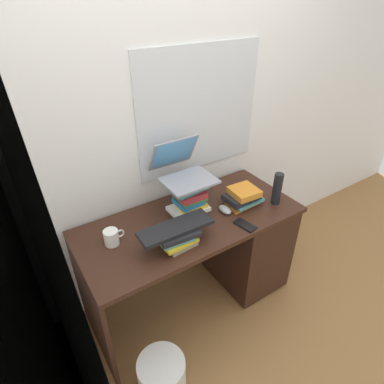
{
  "coord_description": "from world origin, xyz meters",
  "views": [
    {
      "loc": [
        -0.87,
        -1.34,
        1.97
      ],
      "look_at": [
        0.02,
        0.03,
        0.92
      ],
      "focal_mm": 30.22,
      "sensor_mm": 36.0,
      "label": 1
    }
  ],
  "objects_px": {
    "desk": "(234,241)",
    "mug": "(112,237)",
    "cell_phone": "(245,225)",
    "book_stack_tall": "(189,197)",
    "keyboard": "(176,228)",
    "wastebasket": "(162,379)",
    "book_stack_side": "(243,197)",
    "laptop": "(182,169)",
    "computer_mouse": "(225,210)",
    "book_stack_keyboard_riser": "(177,237)",
    "water_bottle": "(277,189)"
  },
  "relations": [
    {
      "from": "mug",
      "to": "desk",
      "type": "bearing_deg",
      "value": -5.3
    },
    {
      "from": "computer_mouse",
      "to": "cell_phone",
      "type": "relative_size",
      "value": 0.76
    },
    {
      "from": "book_stack_keyboard_riser",
      "to": "cell_phone",
      "type": "bearing_deg",
      "value": -10.69
    },
    {
      "from": "book_stack_keyboard_riser",
      "to": "laptop",
      "type": "height_order",
      "value": "laptop"
    },
    {
      "from": "water_bottle",
      "to": "wastebasket",
      "type": "height_order",
      "value": "water_bottle"
    },
    {
      "from": "cell_phone",
      "to": "wastebasket",
      "type": "bearing_deg",
      "value": -173.29
    },
    {
      "from": "book_stack_keyboard_riser",
      "to": "wastebasket",
      "type": "bearing_deg",
      "value": -133.73
    },
    {
      "from": "keyboard",
      "to": "computer_mouse",
      "type": "bearing_deg",
      "value": 13.16
    },
    {
      "from": "water_bottle",
      "to": "computer_mouse",
      "type": "bearing_deg",
      "value": 163.62
    },
    {
      "from": "desk",
      "to": "book_stack_side",
      "type": "bearing_deg",
      "value": -51.15
    },
    {
      "from": "book_stack_side",
      "to": "laptop",
      "type": "xyz_separation_m",
      "value": [
        -0.34,
        0.19,
        0.22
      ]
    },
    {
      "from": "computer_mouse",
      "to": "water_bottle",
      "type": "relative_size",
      "value": 0.47
    },
    {
      "from": "desk",
      "to": "wastebasket",
      "type": "height_order",
      "value": "desk"
    },
    {
      "from": "desk",
      "to": "book_stack_side",
      "type": "height_order",
      "value": "book_stack_side"
    },
    {
      "from": "desk",
      "to": "cell_phone",
      "type": "height_order",
      "value": "cell_phone"
    },
    {
      "from": "wastebasket",
      "to": "book_stack_keyboard_riser",
      "type": "bearing_deg",
      "value": 46.27
    },
    {
      "from": "computer_mouse",
      "to": "wastebasket",
      "type": "relative_size",
      "value": 0.36
    },
    {
      "from": "laptop",
      "to": "wastebasket",
      "type": "height_order",
      "value": "laptop"
    },
    {
      "from": "desk",
      "to": "water_bottle",
      "type": "height_order",
      "value": "water_bottle"
    },
    {
      "from": "book_stack_tall",
      "to": "mug",
      "type": "distance_m",
      "value": 0.53
    },
    {
      "from": "laptop",
      "to": "cell_phone",
      "type": "distance_m",
      "value": 0.51
    },
    {
      "from": "laptop",
      "to": "wastebasket",
      "type": "relative_size",
      "value": 1.24
    },
    {
      "from": "mug",
      "to": "book_stack_side",
      "type": "bearing_deg",
      "value": -6.61
    },
    {
      "from": "book_stack_tall",
      "to": "computer_mouse",
      "type": "distance_m",
      "value": 0.25
    },
    {
      "from": "mug",
      "to": "wastebasket",
      "type": "distance_m",
      "value": 0.83
    },
    {
      "from": "water_bottle",
      "to": "mug",
      "type": "bearing_deg",
      "value": 168.85
    },
    {
      "from": "cell_phone",
      "to": "keyboard",
      "type": "bearing_deg",
      "value": 157.21
    },
    {
      "from": "desk",
      "to": "mug",
      "type": "distance_m",
      "value": 0.94
    },
    {
      "from": "computer_mouse",
      "to": "wastebasket",
      "type": "bearing_deg",
      "value": -150.14
    },
    {
      "from": "desk",
      "to": "book_stack_keyboard_riser",
      "type": "bearing_deg",
      "value": -167.05
    },
    {
      "from": "computer_mouse",
      "to": "mug",
      "type": "bearing_deg",
      "value": 171.44
    },
    {
      "from": "laptop",
      "to": "computer_mouse",
      "type": "height_order",
      "value": "laptop"
    },
    {
      "from": "book_stack_keyboard_riser",
      "to": "water_bottle",
      "type": "bearing_deg",
      "value": -0.3
    },
    {
      "from": "mug",
      "to": "water_bottle",
      "type": "relative_size",
      "value": 0.54
    },
    {
      "from": "water_bottle",
      "to": "book_stack_keyboard_riser",
      "type": "bearing_deg",
      "value": 179.7
    },
    {
      "from": "laptop",
      "to": "desk",
      "type": "bearing_deg",
      "value": -27.97
    },
    {
      "from": "book_stack_keyboard_riser",
      "to": "cell_phone",
      "type": "xyz_separation_m",
      "value": [
        0.43,
        -0.08,
        -0.05
      ]
    },
    {
      "from": "laptop",
      "to": "mug",
      "type": "height_order",
      "value": "laptop"
    },
    {
      "from": "wastebasket",
      "to": "cell_phone",
      "type": "bearing_deg",
      "value": 17.69
    },
    {
      "from": "keyboard",
      "to": "book_stack_tall",
      "type": "bearing_deg",
      "value": 44.94
    },
    {
      "from": "book_stack_tall",
      "to": "wastebasket",
      "type": "height_order",
      "value": "book_stack_tall"
    },
    {
      "from": "water_bottle",
      "to": "laptop",
      "type": "bearing_deg",
      "value": 150.54
    },
    {
      "from": "cell_phone",
      "to": "water_bottle",
      "type": "bearing_deg",
      "value": 2.17
    },
    {
      "from": "book_stack_tall",
      "to": "keyboard",
      "type": "distance_m",
      "value": 0.31
    },
    {
      "from": "keyboard",
      "to": "wastebasket",
      "type": "distance_m",
      "value": 0.84
    },
    {
      "from": "laptop",
      "to": "mug",
      "type": "relative_size",
      "value": 3.01
    },
    {
      "from": "keyboard",
      "to": "mug",
      "type": "height_order",
      "value": "keyboard"
    },
    {
      "from": "cell_phone",
      "to": "wastebasket",
      "type": "distance_m",
      "value": 0.97
    },
    {
      "from": "book_stack_keyboard_riser",
      "to": "water_bottle",
      "type": "height_order",
      "value": "water_bottle"
    },
    {
      "from": "computer_mouse",
      "to": "mug",
      "type": "distance_m",
      "value": 0.73
    }
  ]
}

